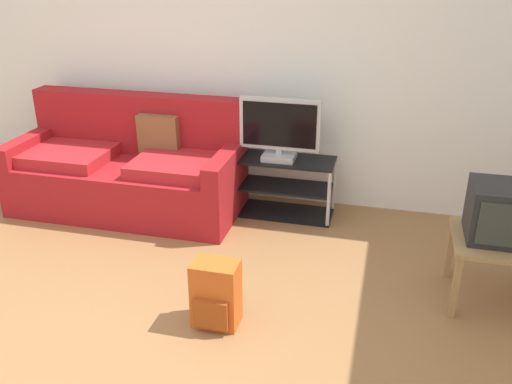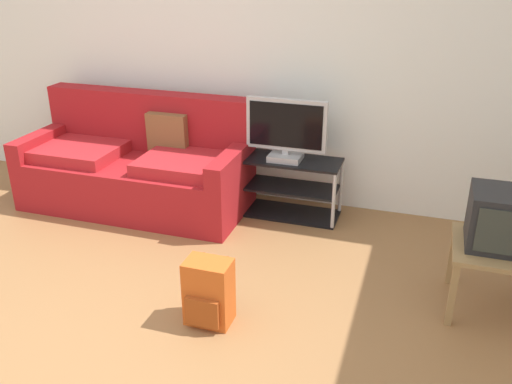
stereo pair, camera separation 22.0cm
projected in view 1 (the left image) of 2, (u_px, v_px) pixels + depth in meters
ground_plane at (81, 360)px, 3.06m from camera, size 9.00×9.80×0.02m
wall_back at (213, 43)px, 4.69m from camera, size 9.00×0.10×2.70m
couch at (130, 170)px, 4.74m from camera, size 1.93×0.85×0.95m
tv_stand at (279, 186)px, 4.65m from camera, size 0.91×0.36×0.50m
flat_tv at (280, 130)px, 4.43m from camera, size 0.66×0.22×0.51m
side_table at (497, 249)px, 3.41m from camera, size 0.54×0.54×0.45m
crt_tv at (504, 213)px, 3.33m from camera, size 0.41×0.37×0.35m
backpack at (216, 294)px, 3.27m from camera, size 0.27×0.26×0.41m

